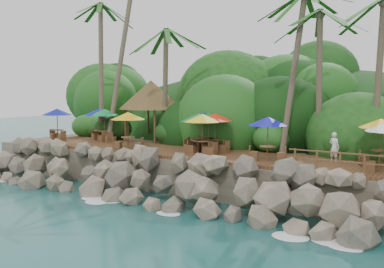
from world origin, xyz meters
The scene contains 11 objects.
ground centered at (0.00, 0.00, 0.00)m, with size 140.00×140.00×0.00m, color #19514F.
land_base centered at (0.00, 16.00, 1.05)m, with size 32.00×25.20×2.10m, color gray.
jungle_hill centered at (0.00, 23.50, 0.00)m, with size 44.80×28.00×15.40m, color #143811.
seawall centered at (0.00, 2.00, 1.15)m, with size 29.00×4.00×2.30m, color gray, non-canonical shape.
terrace centered at (0.00, 6.00, 2.20)m, with size 26.00×5.00×0.20m, color brown.
jungle_foliage centered at (0.00, 15.00, 0.00)m, with size 44.00×16.00×12.00m, color #143811, non-canonical shape.
foam_line centered at (0.00, 0.30, 0.03)m, with size 25.20×0.80×0.06m.
palapa centered at (-6.08, 9.63, 5.79)m, with size 5.00×5.00×4.60m.
dining_clusters centered at (-0.01, 5.89, 4.33)m, with size 25.77×4.76×2.44m.
railing centered at (10.90, 3.65, 2.91)m, with size 7.20×0.10×1.00m.
waiter centered at (8.72, 6.65, 3.11)m, with size 0.59×0.39×1.62m, color white.
Camera 1 is at (15.14, -17.61, 6.28)m, focal length 41.73 mm.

